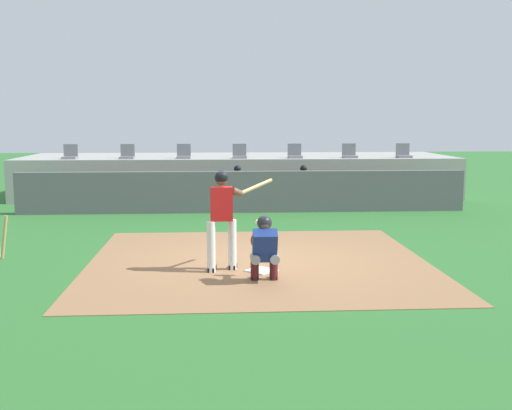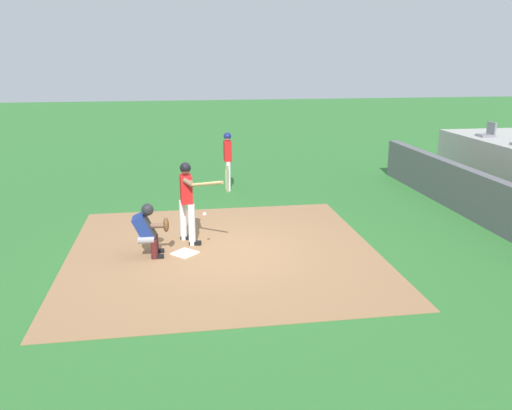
% 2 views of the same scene
% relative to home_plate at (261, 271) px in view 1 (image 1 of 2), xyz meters
% --- Properties ---
extents(ground_plane, '(80.00, 80.00, 0.00)m').
position_rel_home_plate_xyz_m(ground_plane, '(0.00, 0.80, -0.02)').
color(ground_plane, '#2D6B2D').
extents(dirt_infield, '(6.40, 6.40, 0.01)m').
position_rel_home_plate_xyz_m(dirt_infield, '(0.00, 0.80, -0.02)').
color(dirt_infield, '#936B47').
rests_on(dirt_infield, ground).
extents(home_plate, '(0.62, 0.62, 0.02)m').
position_rel_home_plate_xyz_m(home_plate, '(0.00, 0.00, 0.00)').
color(home_plate, white).
rests_on(home_plate, dirt_infield).
extents(batter_at_plate, '(1.23, 0.90, 1.80)m').
position_rel_home_plate_xyz_m(batter_at_plate, '(-0.67, 0.11, 1.01)').
color(batter_at_plate, silver).
rests_on(batter_at_plate, ground).
extents(catcher_crouched, '(0.48, 1.50, 1.13)m').
position_rel_home_plate_xyz_m(catcher_crouched, '(-0.00, -0.70, 0.59)').
color(catcher_crouched, gray).
rests_on(catcher_crouched, ground).
extents(dugout_wall, '(13.00, 0.30, 1.20)m').
position_rel_home_plate_xyz_m(dugout_wall, '(0.00, 7.30, 0.58)').
color(dugout_wall, '#59595E').
rests_on(dugout_wall, ground).
extents(dugout_bench, '(11.80, 0.44, 0.45)m').
position_rel_home_plate_xyz_m(dugout_bench, '(0.00, 8.30, 0.20)').
color(dugout_bench, olive).
rests_on(dugout_bench, ground).
extents(dugout_player_0, '(0.49, 0.70, 1.30)m').
position_rel_home_plate_xyz_m(dugout_player_0, '(-0.14, 8.14, 0.65)').
color(dugout_player_0, '#939399').
rests_on(dugout_player_0, ground).
extents(dugout_player_1, '(0.49, 0.70, 1.30)m').
position_rel_home_plate_xyz_m(dugout_player_1, '(1.89, 8.14, 0.65)').
color(dugout_player_1, '#939399').
rests_on(dugout_player_1, ground).
extents(stands_platform, '(15.00, 4.40, 1.40)m').
position_rel_home_plate_xyz_m(stands_platform, '(0.00, 11.70, 0.68)').
color(stands_platform, '#9E9E99').
rests_on(stands_platform, ground).
extents(stadium_seat_0, '(0.46, 0.46, 0.48)m').
position_rel_home_plate_xyz_m(stadium_seat_0, '(-5.57, 10.18, 1.51)').
color(stadium_seat_0, slate).
rests_on(stadium_seat_0, stands_platform).
extents(stadium_seat_1, '(0.46, 0.46, 0.48)m').
position_rel_home_plate_xyz_m(stadium_seat_1, '(-3.71, 10.18, 1.51)').
color(stadium_seat_1, slate).
rests_on(stadium_seat_1, stands_platform).
extents(stadium_seat_2, '(0.46, 0.46, 0.48)m').
position_rel_home_plate_xyz_m(stadium_seat_2, '(-1.86, 10.18, 1.51)').
color(stadium_seat_2, slate).
rests_on(stadium_seat_2, stands_platform).
extents(stadium_seat_3, '(0.46, 0.46, 0.48)m').
position_rel_home_plate_xyz_m(stadium_seat_3, '(0.00, 10.18, 1.51)').
color(stadium_seat_3, slate).
rests_on(stadium_seat_3, stands_platform).
extents(stadium_seat_4, '(0.46, 0.46, 0.48)m').
position_rel_home_plate_xyz_m(stadium_seat_4, '(1.86, 10.18, 1.51)').
color(stadium_seat_4, slate).
rests_on(stadium_seat_4, stands_platform).
extents(stadium_seat_5, '(0.46, 0.46, 0.48)m').
position_rel_home_plate_xyz_m(stadium_seat_5, '(3.71, 10.18, 1.51)').
color(stadium_seat_5, slate).
rests_on(stadium_seat_5, stands_platform).
extents(stadium_seat_6, '(0.46, 0.46, 0.48)m').
position_rel_home_plate_xyz_m(stadium_seat_6, '(5.57, 10.18, 1.51)').
color(stadium_seat_6, slate).
rests_on(stadium_seat_6, stands_platform).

